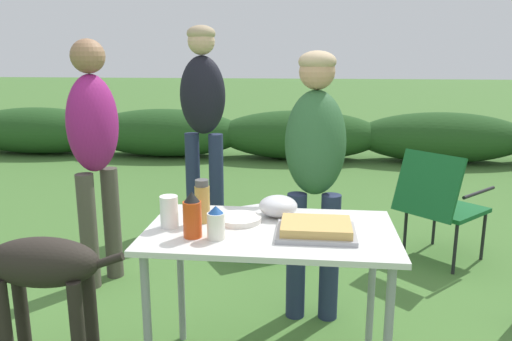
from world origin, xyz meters
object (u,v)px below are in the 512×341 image
(standing_person_in_dark_puffer, at_px, (203,105))
(camp_chair_green_behind_table, at_px, (439,201))
(mayo_bottle, at_px, (216,223))
(spice_jar, at_px, (202,202))
(standing_person_in_red_jacket, at_px, (94,141))
(cooler_box, at_px, (268,230))
(folding_table, at_px, (270,245))
(food_tray, at_px, (316,229))
(hot_sauce_bottle, at_px, (192,216))
(dog, at_px, (34,272))
(plate_stack, at_px, (239,219))
(standing_person_in_navy_coat, at_px, (315,154))
(mixing_bowl, at_px, (278,206))
(paper_cup_stack, at_px, (169,212))

(standing_person_in_dark_puffer, distance_m, camp_chair_green_behind_table, 2.05)
(camp_chair_green_behind_table, bearing_deg, mayo_bottle, -84.93)
(spice_jar, relative_size, standing_person_in_red_jacket, 0.13)
(camp_chair_green_behind_table, xyz_separation_m, cooler_box, (-1.24, 0.07, -0.30))
(standing_person_in_red_jacket, height_order, standing_person_in_dark_puffer, standing_person_in_dark_puffer)
(folding_table, bearing_deg, standing_person_in_dark_puffer, 109.64)
(food_tray, distance_m, mayo_bottle, 0.43)
(hot_sauce_bottle, distance_m, dog, 0.81)
(hot_sauce_bottle, bearing_deg, food_tray, 9.12)
(plate_stack, distance_m, hot_sauce_bottle, 0.28)
(standing_person_in_navy_coat, relative_size, standing_person_in_red_jacket, 0.95)
(folding_table, distance_m, standing_person_in_navy_coat, 0.77)
(food_tray, relative_size, spice_jar, 1.68)
(standing_person_in_red_jacket, bearing_deg, spice_jar, -106.70)
(standing_person_in_red_jacket, bearing_deg, hot_sauce_bottle, -112.63)
(spice_jar, height_order, standing_person_in_navy_coat, standing_person_in_navy_coat)
(food_tray, distance_m, spice_jar, 0.53)
(plate_stack, relative_size, standing_person_in_red_jacket, 0.13)
(mayo_bottle, relative_size, hot_sauce_bottle, 0.72)
(cooler_box, bearing_deg, camp_chair_green_behind_table, -35.38)
(mayo_bottle, height_order, standing_person_in_red_jacket, standing_person_in_red_jacket)
(mixing_bowl, relative_size, cooler_box, 0.32)
(mixing_bowl, relative_size, dog, 0.22)
(paper_cup_stack, distance_m, standing_person_in_navy_coat, 0.97)
(standing_person_in_dark_puffer, bearing_deg, standing_person_in_navy_coat, -49.44)
(mixing_bowl, bearing_deg, cooler_box, 96.85)
(mayo_bottle, relative_size, standing_person_in_navy_coat, 0.09)
(paper_cup_stack, bearing_deg, mayo_bottle, -27.19)
(plate_stack, distance_m, spice_jar, 0.19)
(spice_jar, bearing_deg, dog, -167.20)
(paper_cup_stack, xyz_separation_m, cooler_box, (0.31, 1.57, -0.64))
(food_tray, height_order, camp_chair_green_behind_table, camp_chair_green_behind_table)
(dog, bearing_deg, food_tray, -90.00)
(standing_person_in_navy_coat, bearing_deg, food_tray, -90.00)
(paper_cup_stack, xyz_separation_m, standing_person_in_red_jacket, (-0.75, 0.92, 0.14))
(mayo_bottle, xyz_separation_m, hot_sauce_bottle, (-0.10, 0.01, 0.03))
(food_tray, relative_size, dog, 0.41)
(food_tray, distance_m, hot_sauce_bottle, 0.53)
(folding_table, relative_size, standing_person_in_navy_coat, 0.73)
(folding_table, relative_size, food_tray, 3.26)
(plate_stack, bearing_deg, folding_table, -28.35)
(spice_jar, bearing_deg, hot_sauce_bottle, -90.28)
(mayo_bottle, distance_m, cooler_box, 1.81)
(mayo_bottle, bearing_deg, standing_person_in_dark_puffer, 103.43)
(standing_person_in_dark_puffer, bearing_deg, dog, -91.02)
(mixing_bowl, height_order, spice_jar, spice_jar)
(camp_chair_green_behind_table, bearing_deg, dog, -99.66)
(mixing_bowl, relative_size, mayo_bottle, 1.27)
(folding_table, distance_m, dog, 1.08)
(standing_person_in_red_jacket, bearing_deg, standing_person_in_navy_coat, -71.57)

